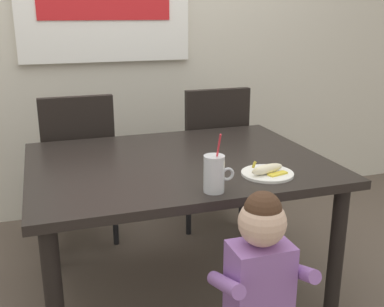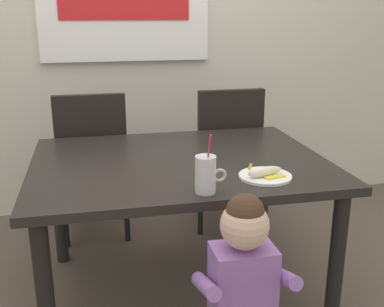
% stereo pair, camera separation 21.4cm
% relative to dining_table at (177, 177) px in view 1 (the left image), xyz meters
% --- Properties ---
extents(ground_plane, '(24.00, 24.00, 0.00)m').
position_rel_dining_table_xyz_m(ground_plane, '(0.00, 0.00, -0.64)').
color(ground_plane, brown).
extents(back_wall, '(6.40, 0.17, 2.90)m').
position_rel_dining_table_xyz_m(back_wall, '(-0.00, 1.25, 0.81)').
color(back_wall, beige).
rests_on(back_wall, ground).
extents(dining_table, '(1.41, 1.07, 0.73)m').
position_rel_dining_table_xyz_m(dining_table, '(0.00, 0.00, 0.00)').
color(dining_table, black).
rests_on(dining_table, ground).
extents(dining_chair_left, '(0.44, 0.45, 0.96)m').
position_rel_dining_table_xyz_m(dining_chair_left, '(-0.42, 0.73, -0.10)').
color(dining_chair_left, black).
rests_on(dining_chair_left, ground).
extents(dining_chair_right, '(0.44, 0.44, 0.96)m').
position_rel_dining_table_xyz_m(dining_chair_right, '(0.44, 0.72, -0.10)').
color(dining_chair_right, black).
rests_on(dining_chair_right, ground).
extents(toddler_standing, '(0.33, 0.24, 0.84)m').
position_rel_dining_table_xyz_m(toddler_standing, '(0.08, -0.75, -0.12)').
color(toddler_standing, '#3F4760').
rests_on(toddler_standing, ground).
extents(milk_cup, '(0.13, 0.09, 0.25)m').
position_rel_dining_table_xyz_m(milk_cup, '(0.02, -0.44, 0.15)').
color(milk_cup, silver).
rests_on(milk_cup, dining_table).
extents(snack_plate, '(0.23, 0.23, 0.01)m').
position_rel_dining_table_xyz_m(snack_plate, '(0.32, -0.33, 0.09)').
color(snack_plate, white).
rests_on(snack_plate, dining_table).
extents(peeled_banana, '(0.18, 0.12, 0.07)m').
position_rel_dining_table_xyz_m(peeled_banana, '(0.31, -0.34, 0.12)').
color(peeled_banana, '#F4EAC6').
rests_on(peeled_banana, snack_plate).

